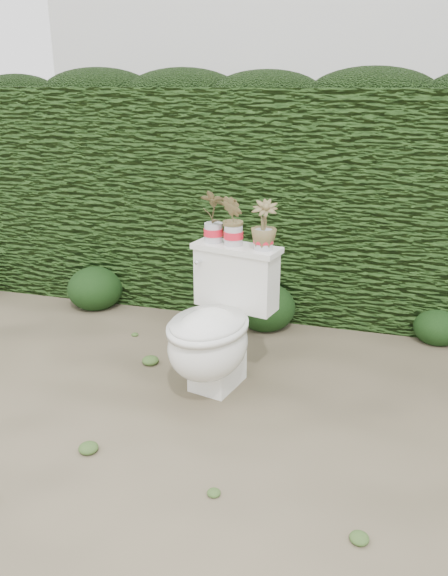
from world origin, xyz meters
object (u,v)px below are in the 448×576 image
(potted_plant_center, at_px, (233,222))
(toilet, at_px, (216,329))
(potted_plant_left, at_px, (213,217))
(potted_plant_right, at_px, (264,227))

(potted_plant_center, bearing_deg, toilet, -40.36)
(potted_plant_left, bearing_deg, toilet, 121.28)
(toilet, height_order, potted_plant_right, potted_plant_right)
(potted_plant_center, xyz_separation_m, potted_plant_right, (0.18, -0.04, -0.01))
(potted_plant_left, xyz_separation_m, potted_plant_right, (0.31, -0.07, -0.02))
(toilet, xyz_separation_m, potted_plant_center, (0.04, 0.24, 0.55))
(potted_plant_center, bearing_deg, potted_plant_right, 44.88)
(toilet, relative_size, potted_plant_left, 2.71)
(potted_plant_left, relative_size, potted_plant_right, 1.12)
(toilet, bearing_deg, potted_plant_right, 55.34)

